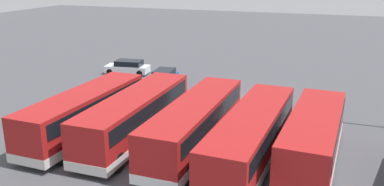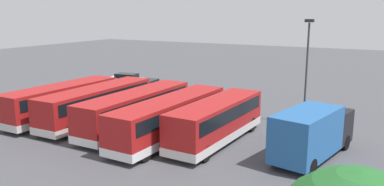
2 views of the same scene
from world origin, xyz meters
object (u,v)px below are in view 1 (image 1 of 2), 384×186
(bus_single_deck_near_end, at_px, (313,138))
(car_hatchback_silver, at_px, (128,67))
(bus_single_deck_fourth, at_px, (136,115))
(bus_single_deck_fifth, at_px, (85,112))
(bus_single_deck_third, at_px, (195,123))
(bus_single_deck_second, at_px, (252,136))
(car_small_green, at_px, (164,78))

(bus_single_deck_near_end, bearing_deg, car_hatchback_silver, -37.05)
(bus_single_deck_fourth, distance_m, bus_single_deck_fifth, 3.39)
(bus_single_deck_third, bearing_deg, bus_single_deck_second, 168.26)
(bus_single_deck_fifth, bearing_deg, bus_single_deck_second, 179.34)
(bus_single_deck_fourth, xyz_separation_m, car_small_green, (3.46, -12.13, -0.92))
(bus_single_deck_second, bearing_deg, bus_single_deck_fourth, -6.02)
(bus_single_deck_third, height_order, bus_single_deck_fifth, same)
(bus_single_deck_near_end, relative_size, car_small_green, 2.43)
(bus_single_deck_second, distance_m, bus_single_deck_fourth, 7.62)
(bus_single_deck_near_end, relative_size, bus_single_deck_second, 0.85)
(bus_single_deck_third, height_order, car_hatchback_silver, bus_single_deck_third)
(bus_single_deck_near_end, xyz_separation_m, car_small_green, (14.27, -12.05, -0.92))
(bus_single_deck_fourth, bearing_deg, car_hatchback_silver, -59.70)
(bus_single_deck_third, xyz_separation_m, bus_single_deck_fifth, (7.32, 0.62, -0.00))
(bus_single_deck_fifth, xyz_separation_m, car_small_green, (0.13, -12.80, -0.92))
(bus_single_deck_second, xyz_separation_m, bus_single_deck_fourth, (7.57, -0.80, -0.00))
(bus_single_deck_near_end, relative_size, bus_single_deck_third, 0.88)
(bus_single_deck_fifth, relative_size, car_hatchback_silver, 2.37)
(bus_single_deck_second, relative_size, bus_single_deck_fifth, 1.09)
(bus_single_deck_fourth, relative_size, car_small_green, 2.75)
(car_small_green, bearing_deg, bus_single_deck_third, 121.46)
(bus_single_deck_second, distance_m, car_small_green, 17.02)
(bus_single_deck_near_end, height_order, car_hatchback_silver, bus_single_deck_near_end)
(bus_single_deck_near_end, bearing_deg, car_small_green, -40.17)
(car_hatchback_silver, bearing_deg, bus_single_deck_fourth, 120.30)
(bus_single_deck_near_end, height_order, bus_single_deck_third, same)
(car_small_green, bearing_deg, bus_single_deck_near_end, 139.83)
(bus_single_deck_fourth, relative_size, bus_single_deck_fifth, 1.05)
(bus_single_deck_near_end, xyz_separation_m, car_hatchback_silver, (19.43, -14.67, -0.92))
(bus_single_deck_near_end, xyz_separation_m, bus_single_deck_fourth, (10.81, 0.09, 0.00))
(bus_single_deck_fourth, relative_size, car_hatchback_silver, 2.50)
(bus_single_deck_near_end, xyz_separation_m, bus_single_deck_second, (3.23, 0.89, 0.00))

